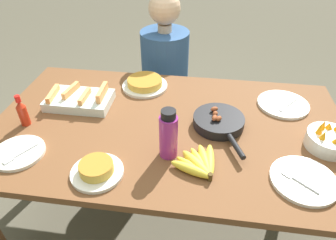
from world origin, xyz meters
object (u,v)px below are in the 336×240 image
melon_tray (80,99)px  person_figure (165,88)px  banana_bunch (200,164)px  empty_plate_near_front (304,180)px  fruit_bowl_mango (329,140)px  water_bottle (168,135)px  empty_plate_far_left (19,153)px  skillet (219,122)px  frittata_plate_side (97,170)px  hot_sauce_bottle (22,112)px  empty_plate_far_right (283,104)px  frittata_plate_center (145,84)px

melon_tray → person_figure: (0.36, 0.65, -0.29)m
banana_bunch → empty_plate_near_front: 0.41m
fruit_bowl_mango → water_bottle: 0.71m
water_bottle → empty_plate_far_left: bearing=-171.9°
empty_plate_near_front → water_bottle: (-0.55, 0.08, 0.10)m
skillet → melon_tray: bearing=-119.0°
skillet → frittata_plate_side: skillet is taller
empty_plate_near_front → hot_sauce_bottle: (-1.27, 0.19, 0.06)m
water_bottle → person_figure: (-0.16, 0.97, -0.37)m
person_figure → empty_plate_far_right: bearing=-35.7°
melon_tray → frittata_plate_side: (0.25, -0.47, -0.01)m
melon_tray → empty_plate_far_right: bearing=7.4°
frittata_plate_side → person_figure: person_figure is taller
fruit_bowl_mango → frittata_plate_center: bearing=156.6°
empty_plate_far_left → water_bottle: (0.64, 0.09, 0.10)m
empty_plate_far_right → frittata_plate_center: bearing=173.7°
empty_plate_near_front → hot_sauce_bottle: bearing=171.3°
frittata_plate_center → hot_sauce_bottle: 0.66m
frittata_plate_side → person_figure: 1.16m
hot_sauce_bottle → frittata_plate_center: bearing=40.2°
fruit_bowl_mango → banana_bunch: bearing=-159.3°
empty_plate_far_right → water_bottle: size_ratio=1.16×
banana_bunch → frittata_plate_center: (-0.35, 0.60, 0.00)m
melon_tray → hot_sauce_bottle: hot_sauce_bottle is taller
frittata_plate_center → frittata_plate_side: bearing=-94.4°
frittata_plate_center → melon_tray: bearing=-143.9°
fruit_bowl_mango → empty_plate_far_left: bearing=-169.8°
water_bottle → empty_plate_far_right: bearing=39.4°
water_bottle → empty_plate_near_front: bearing=-8.4°
melon_tray → fruit_bowl_mango: bearing=-7.9°
frittata_plate_center → hot_sauce_bottle: (-0.51, -0.43, 0.05)m
skillet → empty_plate_far_left: 0.91m
melon_tray → empty_plate_far_right: (1.08, 0.14, -0.02)m
empty_plate_far_right → hot_sauce_bottle: bearing=-164.9°
water_bottle → person_figure: 1.05m
melon_tray → hot_sauce_bottle: (-0.20, -0.20, 0.04)m
skillet → empty_plate_near_front: skillet is taller
frittata_plate_center → skillet: bearing=-36.1°
skillet → person_figure: person_figure is taller
banana_bunch → empty_plate_far_left: banana_bunch is taller
fruit_bowl_mango → person_figure: bearing=136.2°
banana_bunch → frittata_plate_center: frittata_plate_center is taller
person_figure → melon_tray: bearing=-118.9°
skillet → frittata_plate_center: size_ratio=1.45×
empty_plate_near_front → banana_bunch: bearing=177.4°
empty_plate_far_left → fruit_bowl_mango: 1.36m
banana_bunch → empty_plate_near_front: banana_bunch is taller
skillet → water_bottle: (-0.21, -0.23, 0.08)m
empty_plate_far_right → fruit_bowl_mango: size_ratio=1.35×
skillet → empty_plate_far_right: 0.41m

